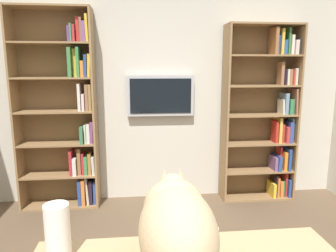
{
  "coord_description": "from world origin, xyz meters",
  "views": [
    {
      "loc": [
        0.28,
        1.45,
        1.58
      ],
      "look_at": [
        0.02,
        -1.1,
        1.09
      ],
      "focal_mm": 33.16,
      "sensor_mm": 36.0,
      "label": 1
    }
  ],
  "objects": [
    {
      "name": "bookshelf_right",
      "position": [
        1.06,
        -2.06,
        1.09
      ],
      "size": [
        0.87,
        0.28,
        2.21
      ],
      "color": "#937047",
      "rests_on": "ground"
    },
    {
      "name": "coffee_mug",
      "position": [
        -0.06,
        0.13,
        0.78
      ],
      "size": [
        0.08,
        0.08,
        0.1
      ],
      "primitive_type": "cylinder",
      "color": "white",
      "rests_on": "desk"
    },
    {
      "name": "wall_mounted_tv",
      "position": [
        0.0,
        -2.15,
        1.26
      ],
      "size": [
        0.78,
        0.07,
        0.47
      ],
      "color": "#B7B7BC"
    },
    {
      "name": "cat",
      "position": [
        0.12,
        0.25,
        0.92
      ],
      "size": [
        0.33,
        0.7,
        0.38
      ],
      "color": "#D1B284",
      "rests_on": "desk"
    },
    {
      "name": "bookshelf_left",
      "position": [
        -1.27,
        -2.06,
        1.01
      ],
      "size": [
        0.87,
        0.28,
        2.06
      ],
      "color": "#937047",
      "rests_on": "ground"
    },
    {
      "name": "wall_back",
      "position": [
        0.0,
        -2.23,
        1.35
      ],
      "size": [
        4.52,
        0.06,
        2.7
      ],
      "primitive_type": "cube",
      "color": "beige",
      "rests_on": "ground"
    },
    {
      "name": "paper_towel_roll",
      "position": [
        0.64,
        0.15,
        0.86
      ],
      "size": [
        0.11,
        0.11,
        0.26
      ],
      "primitive_type": "cylinder",
      "color": "white",
      "rests_on": "desk"
    }
  ]
}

